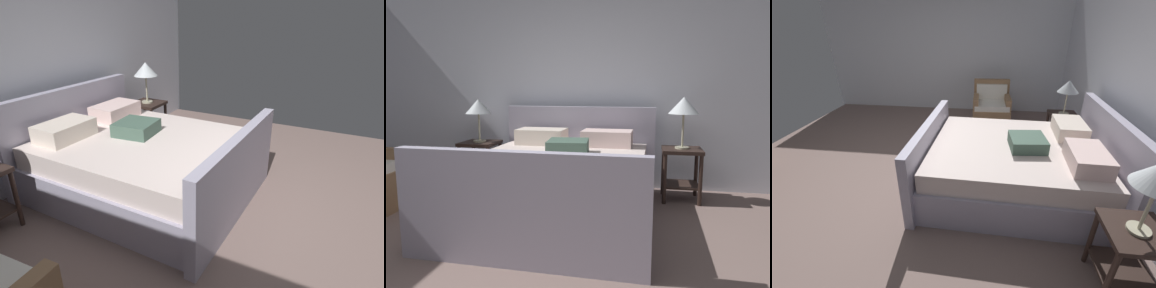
% 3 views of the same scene
% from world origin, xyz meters
% --- Properties ---
extents(ground_plane, '(6.00, 5.40, 0.02)m').
position_xyz_m(ground_plane, '(0.00, 0.00, -0.01)').
color(ground_plane, '#79625C').
extents(wall_back, '(6.12, 0.12, 2.80)m').
position_xyz_m(wall_back, '(0.00, 2.76, 1.40)').
color(wall_back, silver).
rests_on(wall_back, ground).
extents(wall_side_left, '(0.12, 5.52, 2.80)m').
position_xyz_m(wall_side_left, '(-3.06, 0.00, 1.40)').
color(wall_side_left, silver).
rests_on(wall_side_left, ground).
extents(bed, '(1.90, 2.24, 1.05)m').
position_xyz_m(bed, '(0.09, 1.49, 0.34)').
color(bed, '#A8A3B8').
rests_on(bed, ground).
extents(nightstand_right, '(0.44, 0.44, 0.60)m').
position_xyz_m(nightstand_right, '(1.33, 2.27, 0.40)').
color(nightstand_right, '#2F211B').
rests_on(nightstand_right, ground).
extents(nightstand_left, '(0.44, 0.44, 0.60)m').
position_xyz_m(nightstand_left, '(-1.16, 2.33, 0.40)').
color(nightstand_left, '#2F211B').
rests_on(nightstand_left, ground).
extents(table_lamp_left, '(0.32, 0.32, 0.54)m').
position_xyz_m(table_lamp_left, '(-1.16, 2.33, 1.04)').
color(table_lamp_left, '#B7B293').
rests_on(table_lamp_left, nightstand_left).
extents(armchair, '(0.77, 0.76, 0.90)m').
position_xyz_m(armchair, '(-2.01, 1.15, 0.35)').
color(armchair, '#8D6848').
rests_on(armchair, ground).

